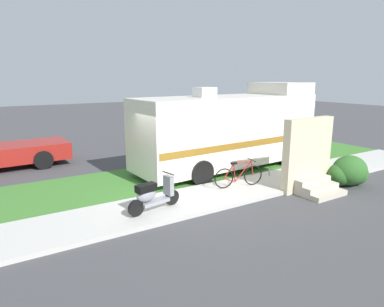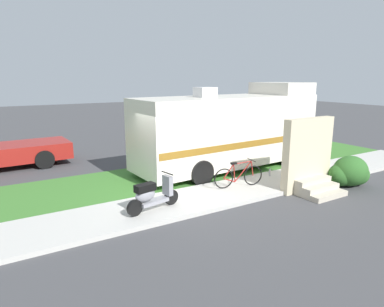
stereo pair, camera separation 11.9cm
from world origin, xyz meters
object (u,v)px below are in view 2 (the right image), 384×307
bicycle (239,176)px  bottle_spare (290,175)px  bottle_green (270,172)px  motorhome_rv (231,129)px  scooter (152,195)px

bicycle → bottle_spare: bicycle is taller
bicycle → bottle_green: bearing=12.6°
bottle_green → bottle_spare: (0.44, -0.57, -0.02)m
bottle_green → bottle_spare: bottle_green is taller
motorhome_rv → bicycle: (-1.41, -2.31, -1.13)m
bottle_spare → motorhome_rv: bearing=108.6°
scooter → bottle_green: size_ratio=5.50×
motorhome_rv → scooter: (-4.71, -2.69, -1.06)m
bottle_green → bottle_spare: bearing=-52.4°
bottle_green → motorhome_rv: bearing=101.7°
bottle_green → bottle_spare: 0.72m
scooter → motorhome_rv: bearing=29.7°
motorhome_rv → scooter: 5.53m
motorhome_rv → bottle_green: size_ratio=26.43×
motorhome_rv → bottle_spare: size_ratio=31.75×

